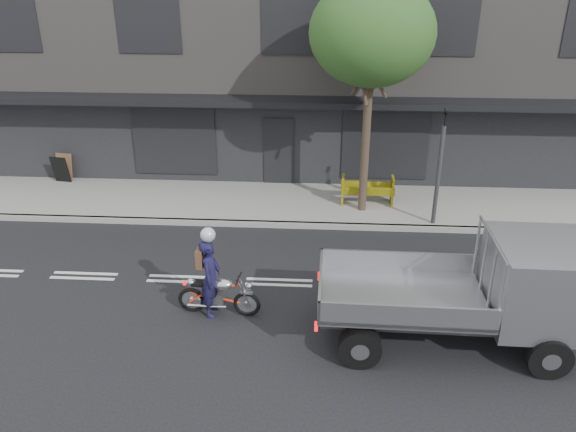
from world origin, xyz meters
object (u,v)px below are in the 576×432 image
at_px(sandwich_board, 60,170).
at_px(construction_barrier, 368,192).
at_px(motorcycle, 219,294).
at_px(traffic_light_pole, 439,174).
at_px(flatbed_ute, 514,286).
at_px(street_tree, 372,34).
at_px(rider, 211,278).

bearing_deg(sandwich_board, construction_barrier, 1.50).
bearing_deg(motorcycle, construction_barrier, 62.39).
height_order(traffic_light_pole, flatbed_ute, traffic_light_pole).
xyz_separation_m(street_tree, sandwich_board, (-10.09, 1.64, -4.66)).
bearing_deg(street_tree, construction_barrier, 54.38).
distance_m(traffic_light_pole, rider, 7.32).
relative_size(traffic_light_pole, motorcycle, 1.91).
relative_size(motorcycle, flatbed_ute, 0.35).
bearing_deg(flatbed_ute, motorcycle, 174.32).
bearing_deg(traffic_light_pole, street_tree, 156.97).
relative_size(rider, construction_barrier, 1.09).
height_order(street_tree, sandwich_board, street_tree).
height_order(street_tree, motorcycle, street_tree).
relative_size(traffic_light_pole, flatbed_ute, 0.68).
bearing_deg(street_tree, traffic_light_pole, -23.03).
bearing_deg(flatbed_ute, street_tree, 112.78).
distance_m(street_tree, rider, 7.93).
xyz_separation_m(street_tree, motorcycle, (-3.40, -5.56, -4.79)).
bearing_deg(motorcycle, rider, -175.99).
bearing_deg(rider, construction_barrier, -28.67).
height_order(rider, flatbed_ute, flatbed_ute).
relative_size(construction_barrier, sandwich_board, 1.76).
height_order(rider, construction_barrier, rider).
distance_m(street_tree, traffic_light_pole, 4.23).
xyz_separation_m(flatbed_ute, sandwich_board, (-12.58, 7.89, -0.74)).
height_order(rider, sandwich_board, rider).
bearing_deg(sandwich_board, street_tree, -0.03).
xyz_separation_m(street_tree, rider, (-3.55, -5.56, -4.39)).
height_order(traffic_light_pole, rider, traffic_light_pole).
relative_size(rider, sandwich_board, 1.91).
xyz_separation_m(street_tree, flatbed_ute, (2.50, -6.25, -3.92)).
bearing_deg(sandwich_board, traffic_light_pole, -2.44).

